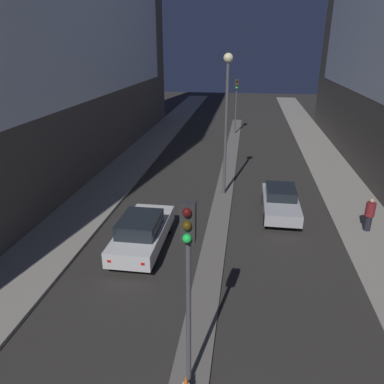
# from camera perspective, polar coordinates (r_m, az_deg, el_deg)

# --- Properties ---
(median_strip) EXTENTS (1.02, 39.26, 0.10)m
(median_strip) POSITION_cam_1_polar(r_m,az_deg,el_deg) (24.55, 5.33, 2.30)
(median_strip) COLOR #66605B
(median_strip) RESTS_ON ground
(traffic_light_near) EXTENTS (0.32, 0.42, 5.02)m
(traffic_light_near) POSITION_cam_1_polar(r_m,az_deg,el_deg) (8.32, -0.58, -10.26)
(traffic_light_near) COLOR #4C4C51
(traffic_light_near) RESTS_ON median_strip
(traffic_light_mid) EXTENTS (0.32, 0.42, 5.02)m
(traffic_light_mid) POSITION_cam_1_polar(r_m,az_deg,el_deg) (36.10, 6.79, 14.55)
(traffic_light_mid) COLOR #4C4C51
(traffic_light_mid) RESTS_ON median_strip
(street_lamp) EXTENTS (0.49, 0.49, 7.63)m
(street_lamp) POSITION_cam_1_polar(r_m,az_deg,el_deg) (20.33, 5.31, 13.18)
(street_lamp) COLOR #4C4C51
(street_lamp) RESTS_ON median_strip
(car_left_lane) EXTENTS (1.83, 4.68, 1.56)m
(car_left_lane) POSITION_cam_1_polar(r_m,az_deg,el_deg) (15.98, -7.61, -6.01)
(car_left_lane) COLOR silver
(car_left_lane) RESTS_ON ground
(car_right_lane) EXTENTS (1.73, 4.31, 1.36)m
(car_right_lane) POSITION_cam_1_polar(r_m,az_deg,el_deg) (19.55, 13.33, -1.35)
(car_right_lane) COLOR #B2B2B7
(car_right_lane) RESTS_ON ground
(pedestrian_on_right_sidewalk) EXTENTS (0.42, 0.42, 1.58)m
(pedestrian_on_right_sidewalk) POSITION_cam_1_polar(r_m,az_deg,el_deg) (18.82, 25.42, -3.05)
(pedestrian_on_right_sidewalk) COLOR black
(pedestrian_on_right_sidewalk) RESTS_ON sidewalk_right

